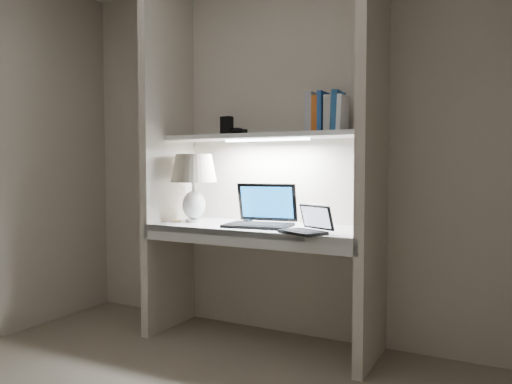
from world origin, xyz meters
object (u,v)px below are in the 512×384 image
Objects in this scene: laptop_netbook at (308,227)px; book_row at (326,113)px; laptop_main at (262,216)px; speaker at (317,215)px; table_lamp at (194,176)px.

book_row is at bearing 116.49° from laptop_netbook.
speaker is (0.33, 0.13, 0.01)m from laptop_main.
book_row is (-0.00, 0.31, 0.68)m from laptop_netbook.
table_lamp is at bearing -171.44° from book_row.
table_lamp is at bearing -164.82° from speaker.
table_lamp is 1.47× the size of laptop_netbook.
speaker is 0.65m from book_row.
speaker is at bearing 10.77° from table_lamp.
table_lamp reaches higher than speaker.
book_row reaches higher than table_lamp.
book_row reaches higher than speaker.
table_lamp is 0.89m from speaker.
laptop_main is 3.12× the size of speaker.
table_lamp reaches higher than laptop_main.
speaker is (-0.07, 0.33, 0.03)m from laptop_netbook.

